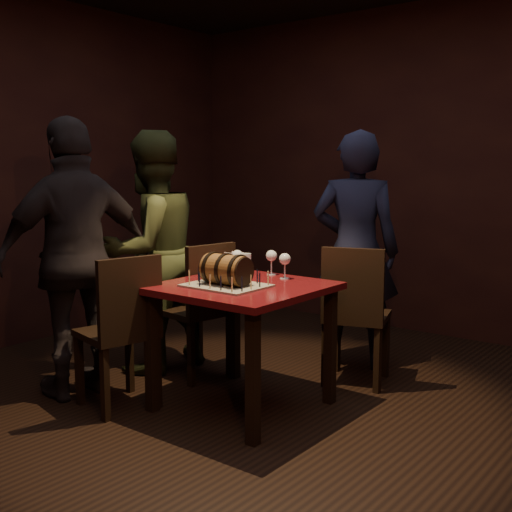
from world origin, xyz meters
name	(u,v)px	position (x,y,z in m)	size (l,w,h in m)	color
room_shell	(250,174)	(0.00, 0.00, 1.40)	(5.04, 5.04, 2.80)	black
pub_table	(242,303)	(-0.19, 0.17, 0.64)	(0.90, 0.90, 0.75)	#540E13
cake_board	(226,286)	(-0.22, 0.06, 0.76)	(0.45, 0.35, 0.01)	gray
barrel_cake	(226,270)	(-0.22, 0.06, 0.85)	(0.33, 0.19, 0.19)	brown
birthday_candles	(226,278)	(-0.22, 0.06, 0.80)	(0.40, 0.30, 0.09)	#EED18E
wine_glass_left	(237,257)	(-0.43, 0.41, 0.87)	(0.07, 0.07, 0.16)	silver
wine_glass_mid	(271,257)	(-0.25, 0.54, 0.87)	(0.07, 0.07, 0.16)	silver
wine_glass_right	(285,260)	(-0.10, 0.47, 0.87)	(0.07, 0.07, 0.16)	silver
pint_of_ale	(246,266)	(-0.33, 0.37, 0.82)	(0.07, 0.07, 0.15)	silver
menu_card	(234,263)	(-0.50, 0.47, 0.81)	(0.10, 0.05, 0.13)	white
chair_back	(355,308)	(0.15, 0.91, 0.52)	(0.50, 0.50, 0.93)	black
chair_left_rear	(202,303)	(-0.75, 0.42, 0.52)	(0.45, 0.45, 0.93)	black
chair_left_front	(123,324)	(-0.71, -0.30, 0.52)	(0.48, 0.48, 0.93)	black
person_back	(355,251)	(-0.06, 1.28, 0.84)	(0.62, 0.40, 1.69)	#181A31
person_left_rear	(150,252)	(-1.17, 0.35, 0.84)	(0.82, 0.64, 1.69)	#32371B
person_left_front	(77,258)	(-1.14, -0.29, 0.87)	(1.02, 0.43, 1.75)	black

